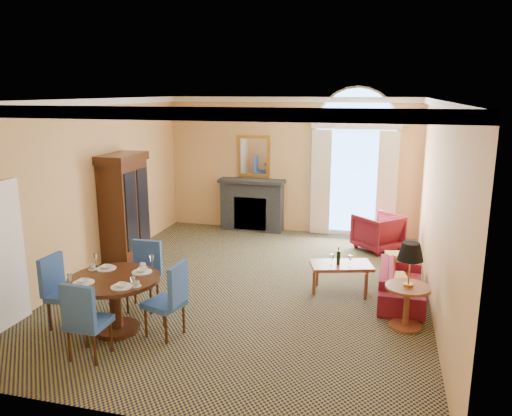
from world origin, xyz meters
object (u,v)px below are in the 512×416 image
(sofa, at_px, (401,283))
(coffee_table, at_px, (341,266))
(dining_table, at_px, (115,292))
(side_table, at_px, (409,276))
(armoire, at_px, (124,211))
(armchair, at_px, (378,232))

(sofa, xyz_separation_m, coffee_table, (-0.98, -0.02, 0.20))
(dining_table, relative_size, side_table, 1.02)
(armoire, distance_m, side_table, 5.56)
(side_table, bearing_deg, sofa, 92.67)
(armoire, height_order, coffee_table, armoire)
(sofa, xyz_separation_m, side_table, (0.05, -1.07, 0.53))
(armchair, bearing_deg, sofa, 53.45)
(dining_table, bearing_deg, sofa, 29.50)
(coffee_table, bearing_deg, sofa, -16.01)
(dining_table, distance_m, armchair, 5.93)
(armchair, relative_size, coffee_table, 0.76)
(dining_table, height_order, coffee_table, dining_table)
(sofa, bearing_deg, side_table, -176.68)
(dining_table, height_order, armchair, dining_table)
(armoire, bearing_deg, sofa, -5.52)
(coffee_table, relative_size, side_table, 0.90)
(armchair, bearing_deg, coffee_table, 31.80)
(coffee_table, bearing_deg, armoire, 155.96)
(sofa, distance_m, armchair, 2.60)
(armoire, height_order, armchair, armoire)
(armoire, relative_size, dining_table, 1.69)
(sofa, xyz_separation_m, armchair, (-0.44, 2.56, 0.13))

